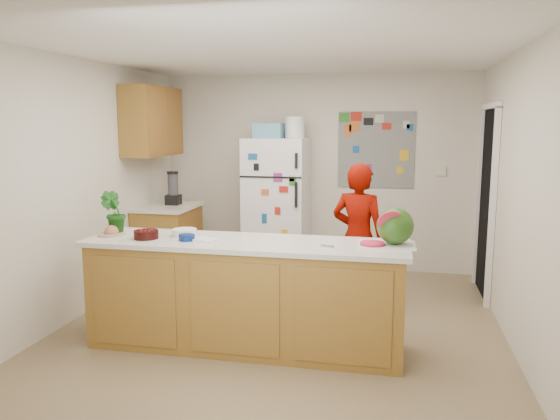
% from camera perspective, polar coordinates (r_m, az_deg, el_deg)
% --- Properties ---
extents(floor, '(4.00, 4.50, 0.02)m').
position_cam_1_polar(floor, '(5.20, 0.09, -12.25)').
color(floor, brown).
rests_on(floor, ground).
extents(wall_back, '(4.00, 0.02, 2.50)m').
position_cam_1_polar(wall_back, '(7.10, 3.87, 3.93)').
color(wall_back, beige).
rests_on(wall_back, ground).
extents(wall_left, '(0.02, 4.50, 2.50)m').
position_cam_1_polar(wall_left, '(5.65, -20.30, 2.10)').
color(wall_left, beige).
rests_on(wall_left, ground).
extents(wall_right, '(0.02, 4.50, 2.50)m').
position_cam_1_polar(wall_right, '(4.89, 23.83, 0.90)').
color(wall_right, beige).
rests_on(wall_right, ground).
extents(ceiling, '(4.00, 4.50, 0.02)m').
position_cam_1_polar(ceiling, '(4.89, 0.10, 16.49)').
color(ceiling, white).
rests_on(ceiling, wall_back).
extents(doorway, '(0.03, 0.85, 2.04)m').
position_cam_1_polar(doorway, '(6.33, 20.85, 0.65)').
color(doorway, black).
rests_on(doorway, ground).
extents(peninsula_base, '(2.60, 0.62, 0.88)m').
position_cam_1_polar(peninsula_base, '(4.63, -3.65, -9.04)').
color(peninsula_base, brown).
rests_on(peninsula_base, floor).
extents(peninsula_top, '(2.68, 0.70, 0.04)m').
position_cam_1_polar(peninsula_top, '(4.51, -3.71, -3.47)').
color(peninsula_top, silver).
rests_on(peninsula_top, peninsula_base).
extents(side_counter_base, '(0.60, 0.80, 0.86)m').
position_cam_1_polar(side_counter_base, '(6.81, -11.58, -3.43)').
color(side_counter_base, brown).
rests_on(side_counter_base, floor).
extents(side_counter_top, '(0.64, 0.84, 0.04)m').
position_cam_1_polar(side_counter_top, '(6.73, -11.70, 0.31)').
color(side_counter_top, silver).
rests_on(side_counter_top, side_counter_base).
extents(upper_cabinets, '(0.35, 1.00, 0.80)m').
position_cam_1_polar(upper_cabinets, '(6.67, -13.19, 8.99)').
color(upper_cabinets, brown).
rests_on(upper_cabinets, wall_left).
extents(refrigerator, '(0.75, 0.70, 1.70)m').
position_cam_1_polar(refrigerator, '(6.85, -0.35, 0.40)').
color(refrigerator, silver).
rests_on(refrigerator, floor).
extents(fridge_top_bin, '(0.35, 0.28, 0.18)m').
position_cam_1_polar(fridge_top_bin, '(6.80, -1.19, 8.28)').
color(fridge_top_bin, '#5999B2').
rests_on(fridge_top_bin, refrigerator).
extents(photo_collage, '(0.95, 0.01, 0.95)m').
position_cam_1_polar(photo_collage, '(6.99, 10.00, 6.20)').
color(photo_collage, slate).
rests_on(photo_collage, wall_back).
extents(person, '(0.62, 0.49, 1.50)m').
position_cam_1_polar(person, '(5.50, 8.18, -2.89)').
color(person, '#6D0800').
rests_on(person, floor).
extents(blender_appliance, '(0.13, 0.13, 0.38)m').
position_cam_1_polar(blender_appliance, '(6.75, -11.11, 2.16)').
color(blender_appliance, black).
rests_on(blender_appliance, side_counter_top).
extents(cutting_board, '(0.45, 0.34, 0.01)m').
position_cam_1_polar(cutting_board, '(4.40, 11.10, -3.60)').
color(cutting_board, silver).
rests_on(cutting_board, peninsula_top).
extents(watermelon, '(0.29, 0.29, 0.29)m').
position_cam_1_polar(watermelon, '(4.39, 11.94, -1.64)').
color(watermelon, '#164E0C').
rests_on(watermelon, cutting_board).
extents(watermelon_slice, '(0.19, 0.19, 0.02)m').
position_cam_1_polar(watermelon_slice, '(4.35, 9.62, -3.47)').
color(watermelon_slice, red).
rests_on(watermelon_slice, cutting_board).
extents(cherry_bowl, '(0.25, 0.25, 0.07)m').
position_cam_1_polar(cherry_bowl, '(4.71, -13.81, -2.50)').
color(cherry_bowl, black).
rests_on(cherry_bowl, peninsula_top).
extents(white_bowl, '(0.28, 0.28, 0.06)m').
position_cam_1_polar(white_bowl, '(4.76, -9.94, -2.32)').
color(white_bowl, white).
rests_on(white_bowl, peninsula_top).
extents(cobalt_bowl, '(0.17, 0.17, 0.05)m').
position_cam_1_polar(cobalt_bowl, '(4.57, -9.72, -2.84)').
color(cobalt_bowl, navy).
rests_on(cobalt_bowl, peninsula_top).
extents(plate, '(0.29, 0.29, 0.02)m').
position_cam_1_polar(plate, '(4.94, -17.18, -2.43)').
color(plate, '#B5A28C').
rests_on(plate, peninsula_top).
extents(paper_towel, '(0.20, 0.19, 0.02)m').
position_cam_1_polar(paper_towel, '(4.53, -7.67, -3.10)').
color(paper_towel, white).
rests_on(paper_towel, peninsula_top).
extents(keys, '(0.11, 0.07, 0.01)m').
position_cam_1_polar(keys, '(4.28, 4.95, -3.80)').
color(keys, gray).
rests_on(keys, peninsula_top).
extents(potted_plant, '(0.24, 0.21, 0.38)m').
position_cam_1_polar(potted_plant, '(4.97, -17.01, -0.25)').
color(potted_plant, '#133F11').
rests_on(potted_plant, peninsula_top).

